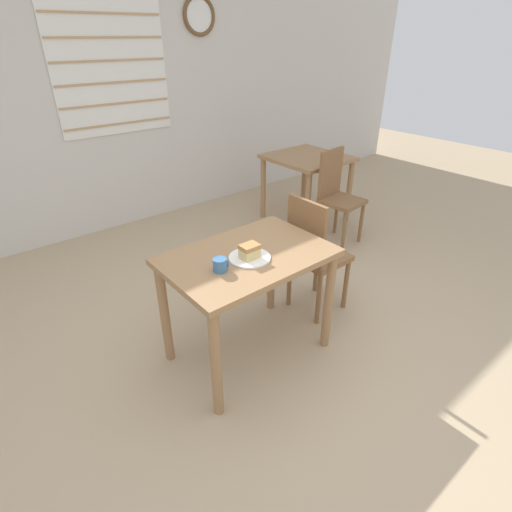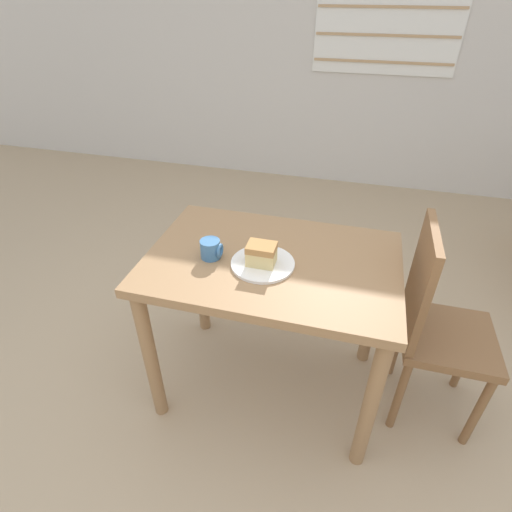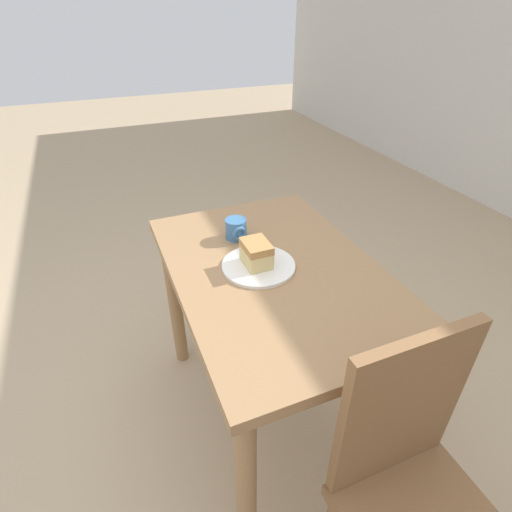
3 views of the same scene
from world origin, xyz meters
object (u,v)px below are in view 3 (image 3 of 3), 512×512
object	(u,v)px
dining_table_near	(275,297)
cake_slice	(256,253)
coffee_mug	(236,229)
plate	(259,266)
chair_near_window	(413,493)

from	to	relation	value
dining_table_near	cake_slice	world-z (taller)	cake_slice
cake_slice	coffee_mug	bearing A→B (deg)	178.99
dining_table_near	plate	world-z (taller)	plate
dining_table_near	coffee_mug	size ratio (longest dim) A/B	11.61
dining_table_near	coffee_mug	bearing A→B (deg)	-167.09
chair_near_window	cake_slice	distance (m)	0.79
dining_table_near	plate	distance (m)	0.15
dining_table_near	plate	xyz separation A→B (m)	(-0.03, -0.05, 0.13)
plate	coffee_mug	bearing A→B (deg)	-179.27
cake_slice	dining_table_near	bearing A→B (deg)	62.38
dining_table_near	plate	size ratio (longest dim) A/B	4.04
dining_table_near	coffee_mug	xyz separation A→B (m)	(-0.24, -0.05, 0.17)
plate	cake_slice	world-z (taller)	cake_slice
plate	cake_slice	bearing A→B (deg)	-122.12
cake_slice	coffee_mug	size ratio (longest dim) A/B	1.26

